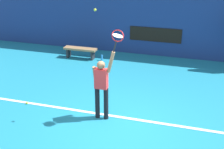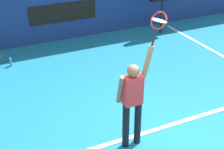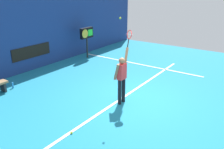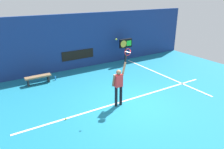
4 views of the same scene
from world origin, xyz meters
TOP-DOWN VIEW (x-y plane):
  - ground_plane at (0.00, 0.00)m, footprint 18.00×18.00m
  - back_wall at (0.00, 5.96)m, footprint 18.00×0.20m
  - sponsor_banner_center at (0.00, 5.84)m, footprint 2.20×0.03m
  - court_baseline at (0.00, 0.39)m, footprint 10.00×0.10m
  - court_sideline at (3.83, 2.00)m, footprint 0.10×7.00m
  - tennis_player at (-0.51, 0.23)m, footprint 0.63×0.31m
  - tennis_racket at (-0.08, 0.23)m, footprint 0.38×0.27m
  - tennis_ball at (-0.65, 0.23)m, footprint 0.07×0.07m
  - scoreboard_clock at (3.23, 5.05)m, footprint 0.96×0.20m
  - court_bench at (-2.94, 4.62)m, footprint 1.40×0.36m
  - water_bottle at (-1.98, 4.62)m, footprint 0.07×0.07m
  - spare_ball at (-2.95, 0.34)m, footprint 0.07×0.07m

SIDE VIEW (x-z plane):
  - ground_plane at x=0.00m, z-range 0.00..0.00m
  - court_baseline at x=0.00m, z-range 0.00..0.01m
  - court_sideline at x=3.83m, z-range 0.00..0.01m
  - spare_ball at x=-2.95m, z-range 0.00..0.07m
  - water_bottle at x=-1.98m, z-range 0.00..0.24m
  - court_bench at x=-2.94m, z-range 0.11..0.56m
  - sponsor_banner_center at x=0.00m, z-range 0.63..1.23m
  - tennis_player at x=-0.51m, z-range 0.02..2.00m
  - scoreboard_clock at x=3.23m, z-range 0.50..2.25m
  - back_wall at x=0.00m, z-range 0.00..3.54m
  - tennis_racket at x=-0.08m, z-range 2.06..2.68m
  - tennis_ball at x=-0.65m, z-range 2.97..3.04m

